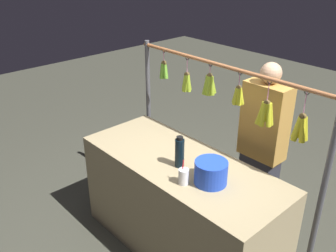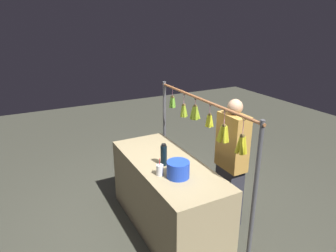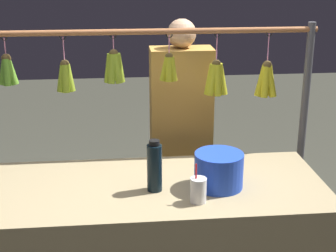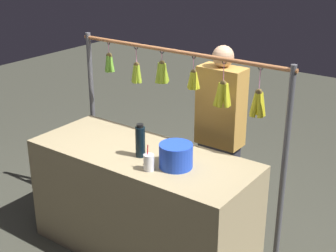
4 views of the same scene
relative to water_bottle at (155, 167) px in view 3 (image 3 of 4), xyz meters
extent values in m
cylinder|color=#4C4C51|center=(-0.91, -0.51, -0.20)|extent=(0.04, 0.04, 1.60)
cylinder|color=#9E6038|center=(0.04, -0.51, 0.57)|extent=(1.96, 0.03, 0.03)
torus|color=black|center=(-0.68, -0.51, 0.55)|extent=(0.04, 0.01, 0.04)
cylinder|color=pink|center=(-0.68, -0.51, 0.46)|extent=(0.01, 0.01, 0.18)
sphere|color=brown|center=(-0.68, -0.51, 0.37)|extent=(0.05, 0.05, 0.05)
cylinder|color=gold|center=(-0.65, -0.51, 0.28)|extent=(0.08, 0.04, 0.18)
cylinder|color=gold|center=(-0.66, -0.49, 0.28)|extent=(0.06, 0.08, 0.19)
cylinder|color=gold|center=(-0.70, -0.50, 0.28)|extent=(0.07, 0.06, 0.19)
cylinder|color=gold|center=(-0.70, -0.53, 0.28)|extent=(0.06, 0.06, 0.19)
cylinder|color=gold|center=(-0.67, -0.54, 0.28)|extent=(0.05, 0.07, 0.19)
torus|color=black|center=(-0.39, -0.51, 0.55)|extent=(0.04, 0.01, 0.04)
cylinder|color=pink|center=(-0.39, -0.51, 0.46)|extent=(0.01, 0.01, 0.16)
sphere|color=brown|center=(-0.39, -0.51, 0.38)|extent=(0.05, 0.05, 0.05)
cylinder|color=gold|center=(-0.35, -0.51, 0.30)|extent=(0.07, 0.04, 0.18)
cylinder|color=gold|center=(-0.36, -0.49, 0.30)|extent=(0.07, 0.07, 0.18)
cylinder|color=gold|center=(-0.39, -0.48, 0.30)|extent=(0.04, 0.07, 0.18)
cylinder|color=gold|center=(-0.42, -0.50, 0.30)|extent=(0.07, 0.05, 0.18)
cylinder|color=gold|center=(-0.41, -0.53, 0.30)|extent=(0.06, 0.05, 0.18)
cylinder|color=gold|center=(-0.39, -0.54, 0.30)|extent=(0.04, 0.07, 0.18)
cylinder|color=gold|center=(-0.36, -0.54, 0.30)|extent=(0.07, 0.07, 0.18)
torus|color=black|center=(-0.12, -0.51, 0.55)|extent=(0.04, 0.02, 0.04)
cylinder|color=pink|center=(-0.12, -0.51, 0.49)|extent=(0.01, 0.01, 0.12)
sphere|color=brown|center=(-0.12, -0.51, 0.43)|extent=(0.05, 0.05, 0.05)
cylinder|color=gold|center=(-0.10, -0.51, 0.36)|extent=(0.06, 0.03, 0.14)
cylinder|color=gold|center=(-0.12, -0.49, 0.36)|extent=(0.04, 0.05, 0.14)
cylinder|color=gold|center=(-0.14, -0.50, 0.36)|extent=(0.05, 0.04, 0.14)
cylinder|color=gold|center=(-0.14, -0.52, 0.36)|extent=(0.06, 0.05, 0.14)
cylinder|color=gold|center=(-0.12, -0.53, 0.36)|extent=(0.05, 0.07, 0.14)
torus|color=black|center=(0.18, -0.51, 0.55)|extent=(0.04, 0.01, 0.04)
cylinder|color=pink|center=(0.18, -0.51, 0.50)|extent=(0.01, 0.01, 0.09)
sphere|color=brown|center=(0.18, -0.51, 0.45)|extent=(0.05, 0.05, 0.05)
cylinder|color=#8DAC28|center=(0.21, -0.51, 0.37)|extent=(0.06, 0.04, 0.16)
cylinder|color=#8DAC28|center=(0.19, -0.49, 0.37)|extent=(0.05, 0.07, 0.17)
cylinder|color=#8DAC28|center=(0.16, -0.49, 0.37)|extent=(0.06, 0.07, 0.17)
cylinder|color=#8DAC28|center=(0.15, -0.51, 0.37)|extent=(0.06, 0.04, 0.16)
cylinder|color=#8DAC28|center=(0.17, -0.54, 0.37)|extent=(0.05, 0.08, 0.17)
cylinder|color=#8DAC28|center=(0.19, -0.54, 0.37)|extent=(0.06, 0.07, 0.17)
torus|color=black|center=(0.44, -0.51, 0.55)|extent=(0.04, 0.01, 0.04)
cylinder|color=pink|center=(0.44, -0.51, 0.47)|extent=(0.01, 0.01, 0.15)
sphere|color=brown|center=(0.44, -0.51, 0.40)|extent=(0.05, 0.05, 0.05)
cylinder|color=#8EAD28|center=(0.46, -0.51, 0.32)|extent=(0.06, 0.04, 0.16)
cylinder|color=#8EAD28|center=(0.44, -0.49, 0.32)|extent=(0.04, 0.06, 0.16)
cylinder|color=#8EAD28|center=(0.42, -0.51, 0.32)|extent=(0.06, 0.04, 0.16)
cylinder|color=#8EAD28|center=(0.44, -0.53, 0.32)|extent=(0.04, 0.07, 0.16)
torus|color=black|center=(0.75, -0.51, 0.55)|extent=(0.04, 0.01, 0.04)
cylinder|color=pink|center=(0.75, -0.51, 0.49)|extent=(0.01, 0.01, 0.11)
sphere|color=brown|center=(0.75, -0.51, 0.44)|extent=(0.05, 0.05, 0.05)
cylinder|color=#609E2D|center=(0.77, -0.51, 0.36)|extent=(0.07, 0.04, 0.15)
cylinder|color=#609E2D|center=(0.75, -0.49, 0.36)|extent=(0.04, 0.06, 0.15)
cylinder|color=#609E2D|center=(0.73, -0.51, 0.36)|extent=(0.07, 0.04, 0.15)
cylinder|color=#609E2D|center=(0.75, -0.53, 0.36)|extent=(0.04, 0.06, 0.15)
cylinder|color=black|center=(0.00, 0.00, -0.01)|extent=(0.07, 0.07, 0.23)
cylinder|color=black|center=(0.00, 0.00, 0.12)|extent=(0.05, 0.05, 0.02)
cylinder|color=blue|center=(-0.31, -0.01, -0.04)|extent=(0.24, 0.24, 0.17)
cylinder|color=silver|center=(-0.19, 0.14, -0.06)|extent=(0.08, 0.08, 0.12)
cylinder|color=red|center=(-0.18, 0.14, -0.03)|extent=(0.01, 0.02, 0.19)
cube|color=#2D2D38|center=(-0.22, -0.78, -0.62)|extent=(0.30, 0.21, 0.76)
cube|color=#BF8C3F|center=(-0.22, -0.78, 0.09)|extent=(0.38, 0.21, 0.66)
sphere|color=tan|center=(-0.22, -0.78, 0.51)|extent=(0.17, 0.17, 0.17)
camera|label=1|loc=(-1.77, 1.74, 1.43)|focal=40.16mm
camera|label=2|loc=(-2.77, 1.39, 1.45)|focal=32.67mm
camera|label=3|loc=(0.16, 2.21, 0.96)|focal=54.01mm
camera|label=4|loc=(-2.08, 2.53, 1.42)|focal=52.10mm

